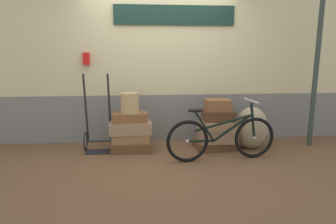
{
  "coord_description": "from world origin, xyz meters",
  "views": [
    {
      "loc": [
        -0.33,
        -4.3,
        1.5
      ],
      "look_at": [
        0.08,
        0.11,
        0.64
      ],
      "focal_mm": 31.5,
      "sensor_mm": 36.0,
      "label": 1
    }
  ],
  "objects_px": {
    "wicker_basket": "(130,103)",
    "burlap_sack": "(251,128)",
    "suitcase_8": "(218,105)",
    "suitcase_3": "(130,117)",
    "suitcase_0": "(131,147)",
    "suitcase_6": "(218,125)",
    "suitcase_1": "(131,137)",
    "luggage_trolley": "(99,134)",
    "suitcase_4": "(214,144)",
    "suitcase_7": "(218,115)",
    "suitcase_5": "(217,135)",
    "bicycle": "(221,138)",
    "suitcase_2": "(130,128)"
  },
  "relations": [
    {
      "from": "wicker_basket",
      "to": "burlap_sack",
      "type": "height_order",
      "value": "wicker_basket"
    },
    {
      "from": "suitcase_8",
      "to": "suitcase_3",
      "type": "bearing_deg",
      "value": -178.54
    },
    {
      "from": "suitcase_0",
      "to": "suitcase_8",
      "type": "bearing_deg",
      "value": 1.66
    },
    {
      "from": "suitcase_6",
      "to": "wicker_basket",
      "type": "height_order",
      "value": "wicker_basket"
    },
    {
      "from": "suitcase_1",
      "to": "luggage_trolley",
      "type": "relative_size",
      "value": 0.48
    },
    {
      "from": "suitcase_8",
      "to": "wicker_basket",
      "type": "bearing_deg",
      "value": -177.62
    },
    {
      "from": "suitcase_0",
      "to": "suitcase_4",
      "type": "xyz_separation_m",
      "value": [
        1.34,
        0.04,
        -0.01
      ]
    },
    {
      "from": "suitcase_6",
      "to": "suitcase_7",
      "type": "xyz_separation_m",
      "value": [
        -0.0,
        0.01,
        0.15
      ]
    },
    {
      "from": "suitcase_3",
      "to": "suitcase_5",
      "type": "bearing_deg",
      "value": -6.59
    },
    {
      "from": "suitcase_8",
      "to": "wicker_basket",
      "type": "relative_size",
      "value": 1.23
    },
    {
      "from": "suitcase_7",
      "to": "wicker_basket",
      "type": "relative_size",
      "value": 1.57
    },
    {
      "from": "suitcase_0",
      "to": "suitcase_3",
      "type": "height_order",
      "value": "suitcase_3"
    },
    {
      "from": "burlap_sack",
      "to": "bicycle",
      "type": "distance_m",
      "value": 0.8
    },
    {
      "from": "suitcase_7",
      "to": "luggage_trolley",
      "type": "distance_m",
      "value": 1.92
    },
    {
      "from": "suitcase_1",
      "to": "suitcase_4",
      "type": "relative_size",
      "value": 0.96
    },
    {
      "from": "suitcase_0",
      "to": "suitcase_2",
      "type": "bearing_deg",
      "value": 123.89
    },
    {
      "from": "suitcase_3",
      "to": "wicker_basket",
      "type": "distance_m",
      "value": 0.23
    },
    {
      "from": "suitcase_7",
      "to": "luggage_trolley",
      "type": "height_order",
      "value": "luggage_trolley"
    },
    {
      "from": "suitcase_3",
      "to": "suitcase_6",
      "type": "distance_m",
      "value": 1.41
    },
    {
      "from": "suitcase_2",
      "to": "luggage_trolley",
      "type": "height_order",
      "value": "luggage_trolley"
    },
    {
      "from": "suitcase_6",
      "to": "burlap_sack",
      "type": "relative_size",
      "value": 0.78
    },
    {
      "from": "suitcase_7",
      "to": "bicycle",
      "type": "height_order",
      "value": "bicycle"
    },
    {
      "from": "suitcase_7",
      "to": "suitcase_2",
      "type": "bearing_deg",
      "value": -179.5
    },
    {
      "from": "suitcase_3",
      "to": "suitcase_7",
      "type": "height_order",
      "value": "suitcase_7"
    },
    {
      "from": "suitcase_1",
      "to": "suitcase_5",
      "type": "height_order",
      "value": "suitcase_5"
    },
    {
      "from": "suitcase_8",
      "to": "burlap_sack",
      "type": "distance_m",
      "value": 0.68
    },
    {
      "from": "suitcase_1",
      "to": "suitcase_7",
      "type": "distance_m",
      "value": 1.43
    },
    {
      "from": "suitcase_1",
      "to": "burlap_sack",
      "type": "relative_size",
      "value": 0.85
    },
    {
      "from": "suitcase_8",
      "to": "bicycle",
      "type": "bearing_deg",
      "value": -95.65
    },
    {
      "from": "suitcase_3",
      "to": "suitcase_5",
      "type": "distance_m",
      "value": 1.42
    },
    {
      "from": "suitcase_4",
      "to": "suitcase_8",
      "type": "bearing_deg",
      "value": -45.87
    },
    {
      "from": "suitcase_3",
      "to": "suitcase_8",
      "type": "height_order",
      "value": "suitcase_8"
    },
    {
      "from": "burlap_sack",
      "to": "suitcase_1",
      "type": "bearing_deg",
      "value": 178.6
    },
    {
      "from": "suitcase_1",
      "to": "bicycle",
      "type": "relative_size",
      "value": 0.36
    },
    {
      "from": "suitcase_1",
      "to": "suitcase_2",
      "type": "bearing_deg",
      "value": -106.28
    },
    {
      "from": "suitcase_4",
      "to": "luggage_trolley",
      "type": "relative_size",
      "value": 0.5
    },
    {
      "from": "suitcase_4",
      "to": "suitcase_6",
      "type": "height_order",
      "value": "suitcase_6"
    },
    {
      "from": "suitcase_1",
      "to": "suitcase_6",
      "type": "relative_size",
      "value": 1.1
    },
    {
      "from": "luggage_trolley",
      "to": "suitcase_2",
      "type": "bearing_deg",
      "value": -7.14
    },
    {
      "from": "suitcase_1",
      "to": "luggage_trolley",
      "type": "xyz_separation_m",
      "value": [
        -0.51,
        0.05,
        0.06
      ]
    },
    {
      "from": "wicker_basket",
      "to": "luggage_trolley",
      "type": "relative_size",
      "value": 0.26
    },
    {
      "from": "suitcase_5",
      "to": "wicker_basket",
      "type": "height_order",
      "value": "wicker_basket"
    },
    {
      "from": "suitcase_6",
      "to": "suitcase_8",
      "type": "relative_size",
      "value": 1.36
    },
    {
      "from": "suitcase_7",
      "to": "wicker_basket",
      "type": "xyz_separation_m",
      "value": [
        -1.4,
        0.02,
        0.22
      ]
    },
    {
      "from": "suitcase_1",
      "to": "suitcase_3",
      "type": "distance_m",
      "value": 0.32
    },
    {
      "from": "wicker_basket",
      "to": "suitcase_3",
      "type": "bearing_deg",
      "value": 102.22
    },
    {
      "from": "suitcase_0",
      "to": "wicker_basket",
      "type": "relative_size",
      "value": 1.99
    },
    {
      "from": "suitcase_7",
      "to": "burlap_sack",
      "type": "relative_size",
      "value": 0.72
    },
    {
      "from": "suitcase_5",
      "to": "burlap_sack",
      "type": "distance_m",
      "value": 0.57
    },
    {
      "from": "bicycle",
      "to": "suitcase_4",
      "type": "bearing_deg",
      "value": 86.39
    }
  ]
}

